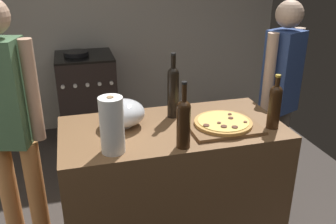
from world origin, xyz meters
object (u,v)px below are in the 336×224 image
paper_towel_roll (112,125)px  stove (88,98)px  person_in_stripes (10,122)px  pizza (223,122)px  wine_bottle_green (184,121)px  person_in_red (279,94)px  wine_bottle_dark (275,105)px  mixing_bowl (123,113)px  wine_bottle_amber (173,90)px

paper_towel_roll → stove: 2.18m
paper_towel_roll → person_in_stripes: 0.72m
pizza → wine_bottle_green: 0.35m
wine_bottle_green → person_in_red: bearing=34.4°
person_in_stripes → person_in_red: 1.85m
paper_towel_roll → wine_bottle_dark: bearing=2.8°
wine_bottle_dark → stove: (-0.95, 2.05, -0.61)m
mixing_bowl → person_in_stripes: person_in_stripes is taller
wine_bottle_green → stove: 2.26m
paper_towel_roll → wine_bottle_dark: wine_bottle_dark is taller
paper_towel_roll → person_in_stripes: bearing=139.4°
mixing_bowl → paper_towel_roll: paper_towel_roll is taller
wine_bottle_green → wine_bottle_dark: (0.56, 0.09, -0.00)m
mixing_bowl → wine_bottle_amber: 0.33m
wine_bottle_amber → person_in_stripes: 0.97m
wine_bottle_dark → person_in_red: bearing=55.3°
pizza → wine_bottle_green: size_ratio=0.94×
pizza → wine_bottle_amber: 0.35m
pizza → wine_bottle_amber: wine_bottle_amber is taller
wine_bottle_green → person_in_red: (0.95, 0.65, -0.18)m
mixing_bowl → wine_bottle_green: 0.43m
pizza → stove: bearing=108.9°
wine_bottle_dark → person_in_red: person_in_red is taller
stove → person_in_stripes: 1.77m
mixing_bowl → pizza: bearing=-17.6°
stove → wine_bottle_green: bearing=-79.7°
person_in_stripes → person_in_red: size_ratio=1.05×
person_in_red → mixing_bowl: bearing=-165.4°
pizza → wine_bottle_amber: size_ratio=0.84×
paper_towel_roll → wine_bottle_dark: (0.91, 0.05, -0.00)m
wine_bottle_green → stove: bearing=100.3°
wine_bottle_dark → wine_bottle_amber: bearing=149.4°
pizza → mixing_bowl: 0.58m
stove → person_in_red: person_in_red is taller
wine_bottle_amber → wine_bottle_dark: (0.51, -0.30, -0.03)m
wine_bottle_amber → person_in_red: size_ratio=0.25×
wine_bottle_amber → stove: wine_bottle_amber is taller
mixing_bowl → wine_bottle_green: bearing=-52.8°
person_in_red → person_in_stripes: bearing=-175.5°
wine_bottle_green → person_in_red: 1.17m
stove → person_in_red: bearing=-47.9°
wine_bottle_green → person_in_stripes: (-0.89, 0.51, -0.12)m
wine_bottle_amber → stove: bearing=104.2°
paper_towel_roll → person_in_red: size_ratio=0.19×
paper_towel_roll → wine_bottle_amber: bearing=40.1°
wine_bottle_amber → wine_bottle_dark: 0.59m
paper_towel_roll → person_in_stripes: person_in_stripes is taller
paper_towel_roll → wine_bottle_green: 0.35m
wine_bottle_dark → person_in_red: (0.39, 0.56, -0.18)m
pizza → person_in_stripes: (-1.18, 0.34, -0.01)m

